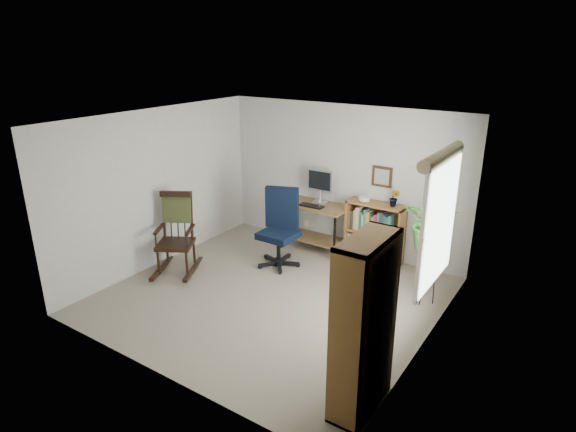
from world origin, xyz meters
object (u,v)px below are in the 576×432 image
Objects in this scene: desk at (315,227)px; low_bookshelf at (374,233)px; rocking_chair at (174,234)px; tall_bookshelf at (364,327)px; office_chair at (278,229)px.

low_bookshelf reaches higher than desk.
tall_bookshelf is (3.56, -1.08, 0.26)m from rocking_chair.
rocking_chair is at bearing 163.11° from tall_bookshelf.
desk is 0.90× the size of rocking_chair.
office_chair is 1.52m from low_bookshelf.
tall_bookshelf is (2.39, -2.10, 0.26)m from office_chair.
office_chair reaches higher than low_bookshelf.
desk is 0.90× the size of office_chair.
office_chair is at bearing 138.68° from tall_bookshelf.
tall_bookshelf is at bearing -62.42° from office_chair.
desk is 1.14× the size of low_bookshelf.
desk is at bearing 24.53° from rocking_chair.
low_bookshelf is at bearing 18.93° from office_chair.
office_chair is 1.27× the size of low_bookshelf.
office_chair is 1.00× the size of rocking_chair.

